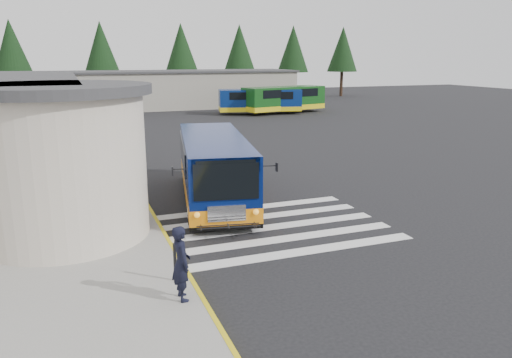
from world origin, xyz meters
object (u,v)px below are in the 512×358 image
object	(u,v)px
far_bus_a	(260,100)
far_bus_b	(284,98)
transit_bus	(214,171)
pedestrian_b	(60,230)
pedestrian_a	(181,263)
bollard	(175,262)

from	to	relation	value
far_bus_a	far_bus_b	size ratio (longest dim) A/B	0.92
transit_bus	far_bus_b	distance (m)	33.08
far_bus_a	pedestrian_b	bearing A→B (deg)	162.89
transit_bus	pedestrian_a	bearing A→B (deg)	-100.30
pedestrian_a	bollard	world-z (taller)	pedestrian_a
pedestrian_b	far_bus_b	size ratio (longest dim) A/B	0.18
pedestrian_b	far_bus_a	bearing A→B (deg)	149.16
far_bus_a	pedestrian_a	bearing A→B (deg)	168.67
far_bus_a	far_bus_b	bearing A→B (deg)	-77.89
transit_bus	pedestrian_a	world-z (taller)	transit_bus
pedestrian_a	far_bus_b	xyz separation A→B (m)	(19.17, 37.18, 0.46)
pedestrian_b	far_bus_a	distance (m)	38.69
pedestrian_b	far_bus_b	bearing A→B (deg)	145.80
bollard	far_bus_a	world-z (taller)	far_bus_a
pedestrian_a	far_bus_b	size ratio (longest dim) A/B	0.19
transit_bus	pedestrian_a	size ratio (longest dim) A/B	5.29
pedestrian_a	pedestrian_b	xyz separation A→B (m)	(-2.68, 3.59, -0.05)
transit_bus	far_bus_a	xyz separation A→B (m)	(13.28, 28.99, 0.13)
pedestrian_b	bollard	bearing A→B (deg)	45.80
pedestrian_b	far_bus_a	size ratio (longest dim) A/B	0.20
pedestrian_a	far_bus_a	world-z (taller)	far_bus_a
transit_bus	bollard	bearing A→B (deg)	-102.69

